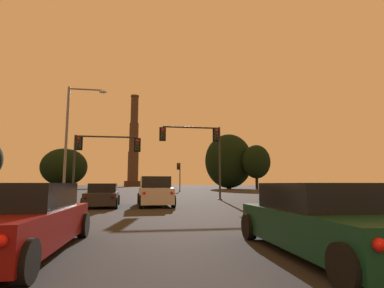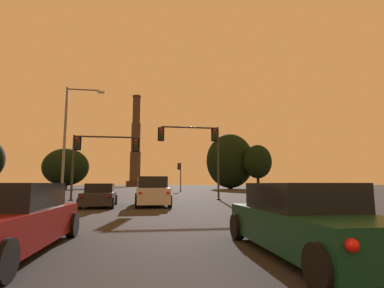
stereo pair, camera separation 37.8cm
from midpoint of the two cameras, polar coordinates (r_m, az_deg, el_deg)
name	(u,v)px [view 1 (the left image)]	position (r m, az deg, el deg)	size (l,w,h in m)	color
sedan_left_lane_front	(103,196)	(19.74, -17.17, -9.39)	(2.19, 4.78, 1.43)	#232328
sedan_left_lane_third	(19,221)	(7.27, -31.35, -12.36)	(2.05, 4.73, 1.43)	maroon
suv_center_lane_front	(155,192)	(19.68, -7.65, -9.00)	(2.29, 4.97, 1.86)	silver
sedan_right_lane_third	(321,221)	(6.67, 21.91, -13.43)	(2.02, 4.72, 1.43)	#0F3823
traffic_light_overhead_right	(200,143)	(26.74, 1.19, 0.10)	(5.61, 0.50, 6.51)	#2D2D30
traffic_light_far_right	(179,172)	(55.78, -2.65, -5.43)	(0.78, 0.50, 5.29)	#2D2D30
traffic_light_overhead_left	(98,150)	(26.92, -17.90, -1.14)	(5.69, 0.50, 5.54)	#2D2D30
street_lamp	(73,131)	(25.41, -22.19, 2.31)	(3.03, 0.36, 9.10)	slate
smokestack	(133,150)	(147.80, -11.15, -1.13)	(8.12, 8.12, 44.84)	#3C2B22
treeline_left_mid	(64,167)	(80.05, -23.31, -4.05)	(10.96, 9.87, 10.05)	black
treeline_center_right	(229,161)	(82.53, 6.87, -3.23)	(12.91, 11.62, 14.95)	black
treeline_far_left	(256,162)	(78.16, 12.01, -3.32)	(7.18, 6.46, 11.28)	black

